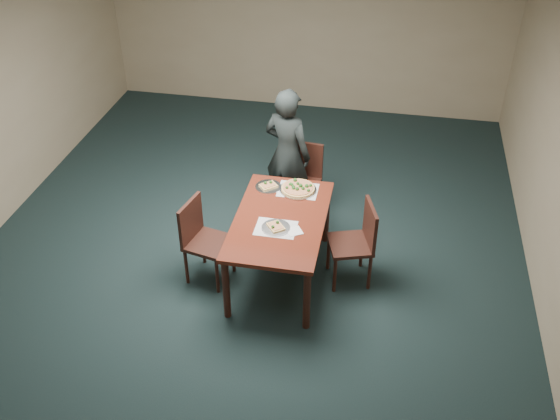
% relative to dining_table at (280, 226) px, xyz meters
% --- Properties ---
extents(ground, '(8.00, 8.00, 0.00)m').
position_rel_dining_table_xyz_m(ground, '(-0.39, 0.07, -0.66)').
color(ground, black).
rests_on(ground, ground).
extents(room_shell, '(8.00, 8.00, 8.00)m').
position_rel_dining_table_xyz_m(room_shell, '(-0.39, 0.07, 1.08)').
color(room_shell, tan).
rests_on(room_shell, ground).
extents(dining_table, '(0.90, 1.50, 0.75)m').
position_rel_dining_table_xyz_m(dining_table, '(0.00, 0.00, 0.00)').
color(dining_table, '#4E190F').
rests_on(dining_table, ground).
extents(chair_far, '(0.46, 0.46, 0.91)m').
position_rel_dining_table_xyz_m(chair_far, '(0.04, 1.17, -0.14)').
color(chair_far, black).
rests_on(chair_far, ground).
extents(chair_left, '(0.50, 0.50, 0.91)m').
position_rel_dining_table_xyz_m(chair_left, '(-0.79, -0.15, -0.14)').
color(chair_left, black).
rests_on(chair_left, ground).
extents(chair_right, '(0.53, 0.53, 0.91)m').
position_rel_dining_table_xyz_m(chair_right, '(0.78, 0.11, -0.14)').
color(chair_right, black).
rests_on(chair_right, ground).
extents(diner, '(0.68, 0.57, 1.60)m').
position_rel_dining_table_xyz_m(diner, '(-0.14, 1.18, 0.14)').
color(diner, black).
rests_on(diner, ground).
extents(placemat_main, '(0.42, 0.32, 0.00)m').
position_rel_dining_table_xyz_m(placemat_main, '(0.09, 0.53, 0.09)').
color(placemat_main, white).
rests_on(placemat_main, dining_table).
extents(placemat_near, '(0.40, 0.30, 0.00)m').
position_rel_dining_table_xyz_m(placemat_near, '(-0.01, -0.17, 0.09)').
color(placemat_near, white).
rests_on(placemat_near, dining_table).
extents(pizza_pan, '(0.39, 0.39, 0.07)m').
position_rel_dining_table_xyz_m(pizza_pan, '(0.09, 0.53, 0.12)').
color(pizza_pan, silver).
rests_on(pizza_pan, dining_table).
extents(slice_plate_near, '(0.28, 0.28, 0.06)m').
position_rel_dining_table_xyz_m(slice_plate_near, '(-0.01, -0.17, 0.11)').
color(slice_plate_near, silver).
rests_on(slice_plate_near, dining_table).
extents(slice_plate_far, '(0.28, 0.28, 0.06)m').
position_rel_dining_table_xyz_m(slice_plate_far, '(-0.23, 0.53, 0.10)').
color(slice_plate_far, silver).
rests_on(slice_plate_far, dining_table).
extents(napkin, '(0.19, 0.19, 0.01)m').
position_rel_dining_table_xyz_m(napkin, '(0.18, -0.19, 0.09)').
color(napkin, white).
rests_on(napkin, dining_table).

